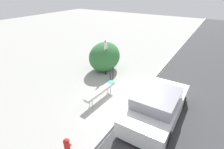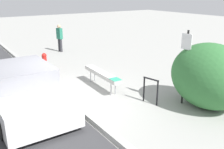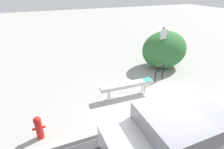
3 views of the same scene
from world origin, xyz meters
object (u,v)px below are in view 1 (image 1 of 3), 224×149
object	(u,v)px
bench	(101,91)
fire_hydrant	(67,147)
bike_rack	(112,74)
parked_car_near	(157,106)
sign_post	(106,55)

from	to	relation	value
bench	fire_hydrant	bearing A→B (deg)	-161.33
bench	bike_rack	size ratio (longest dim) A/B	2.65
bench	fire_hydrant	distance (m)	3.47
fire_hydrant	parked_car_near	xyz separation A→B (m)	(3.51, -1.87, 0.21)
bike_rack	sign_post	xyz separation A→B (m)	(0.57, 0.81, 0.88)
bike_rack	fire_hydrant	xyz separation A→B (m)	(-5.28, -1.54, -0.09)
bench	fire_hydrant	world-z (taller)	fire_hydrant
fire_hydrant	bike_rack	bearing A→B (deg)	16.24
bike_rack	parked_car_near	world-z (taller)	parked_car_near
sign_post	parked_car_near	xyz separation A→B (m)	(-2.34, -4.22, -0.76)
fire_hydrant	parked_car_near	distance (m)	3.98
bench	fire_hydrant	size ratio (longest dim) A/B	2.86
sign_post	parked_car_near	distance (m)	4.89
sign_post	parked_car_near	world-z (taller)	sign_post
parked_car_near	bike_rack	bearing A→B (deg)	62.84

